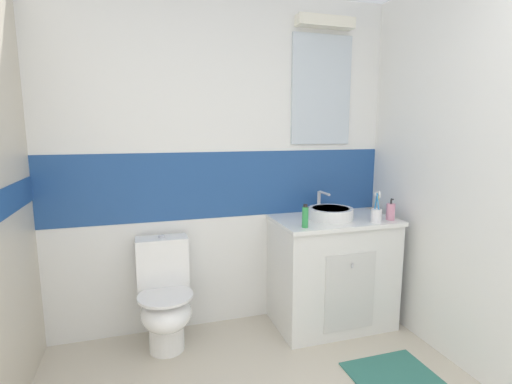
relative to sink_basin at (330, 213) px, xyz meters
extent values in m
cube|color=white|center=(-0.75, 0.33, -0.47)|extent=(3.20, 0.10, 0.85)
cube|color=#234C8C|center=(-0.75, 0.33, 0.20)|extent=(3.20, 0.10, 0.50)
cube|color=white|center=(-0.75, 0.33, 1.03)|extent=(3.20, 0.10, 1.15)
cube|color=silver|center=(0.03, 0.27, 0.92)|extent=(0.50, 0.02, 0.84)
cube|color=white|center=(0.03, 0.23, 1.42)|extent=(0.46, 0.10, 0.08)
cube|color=white|center=(0.60, -0.92, 0.35)|extent=(0.10, 3.48, 2.50)
cube|color=silver|center=(0.03, 0.01, -0.49)|extent=(0.88, 0.55, 0.82)
cube|color=white|center=(0.03, 0.00, -0.06)|extent=(0.90, 0.57, 0.03)
cube|color=silver|center=(0.03, -0.27, -0.53)|extent=(0.40, 0.01, 0.57)
cylinder|color=silver|center=(0.03, -0.28, -0.32)|extent=(0.02, 0.02, 0.03)
cylinder|color=white|center=(0.00, 0.00, 0.00)|extent=(0.34, 0.34, 0.08)
cylinder|color=#B3B3B8|center=(0.00, 0.00, 0.03)|extent=(0.28, 0.28, 0.01)
cylinder|color=silver|center=(0.00, 0.20, 0.04)|extent=(0.03, 0.03, 0.18)
cylinder|color=silver|center=(0.00, 0.10, 0.13)|extent=(0.02, 0.15, 0.02)
cylinder|color=white|center=(-1.23, 0.00, -0.81)|extent=(0.24, 0.24, 0.18)
ellipsoid|color=white|center=(-1.23, -0.04, -0.61)|extent=(0.34, 0.42, 0.22)
cylinder|color=white|center=(-1.23, -0.04, -0.48)|extent=(0.37, 0.37, 0.02)
cube|color=white|center=(-1.23, 0.17, -0.32)|extent=(0.36, 0.17, 0.36)
cylinder|color=silver|center=(-1.23, 0.17, -0.13)|extent=(0.04, 0.04, 0.02)
cylinder|color=white|center=(0.27, -0.20, 0.00)|extent=(0.08, 0.08, 0.10)
cylinder|color=gold|center=(0.28, -0.20, 0.07)|extent=(0.03, 0.02, 0.16)
cube|color=white|center=(0.28, -0.20, 0.15)|extent=(0.02, 0.02, 0.03)
cylinder|color=#338CD8|center=(0.27, -0.21, 0.08)|extent=(0.03, 0.02, 0.19)
cube|color=white|center=(0.27, -0.21, 0.17)|extent=(0.02, 0.02, 0.03)
cylinder|color=#338CD8|center=(0.26, -0.18, 0.07)|extent=(0.03, 0.01, 0.18)
cube|color=white|center=(0.26, -0.18, 0.16)|extent=(0.02, 0.02, 0.03)
cylinder|color=pink|center=(0.41, -0.17, 0.02)|extent=(0.06, 0.06, 0.12)
cylinder|color=#262626|center=(0.41, -0.17, 0.09)|extent=(0.01, 0.01, 0.04)
cylinder|color=#262626|center=(0.41, -0.18, 0.11)|extent=(0.01, 0.02, 0.01)
cylinder|color=green|center=(-0.29, -0.18, 0.03)|extent=(0.04, 0.04, 0.14)
cylinder|color=black|center=(-0.29, -0.18, 0.11)|extent=(0.03, 0.03, 0.02)
cube|color=#337266|center=(0.08, -0.69, -0.89)|extent=(0.52, 0.38, 0.01)
camera|label=1|loc=(-1.36, -2.52, 0.62)|focal=26.77mm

